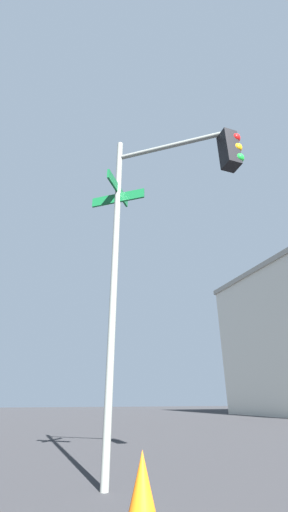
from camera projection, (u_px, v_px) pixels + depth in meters
traffic_signal_near at (166, 205)px, 5.56m from camera, size 1.92×2.44×6.16m
traffic_cone at (142, 498)px, 2.55m from camera, size 0.36×0.36×0.69m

